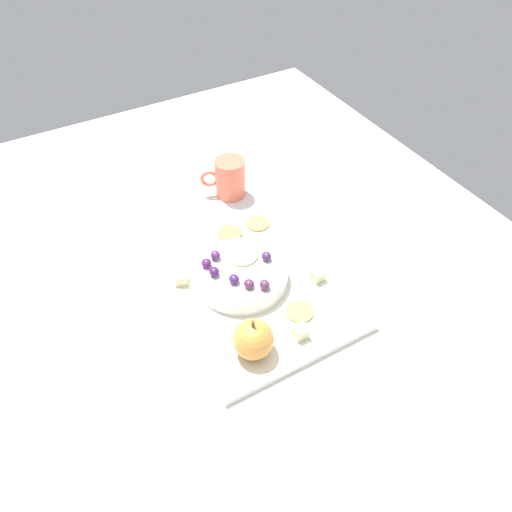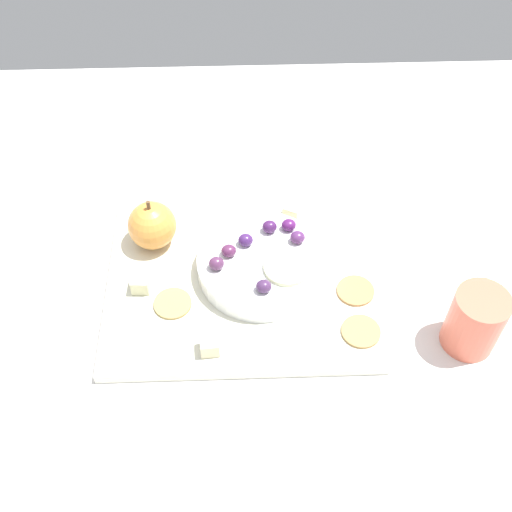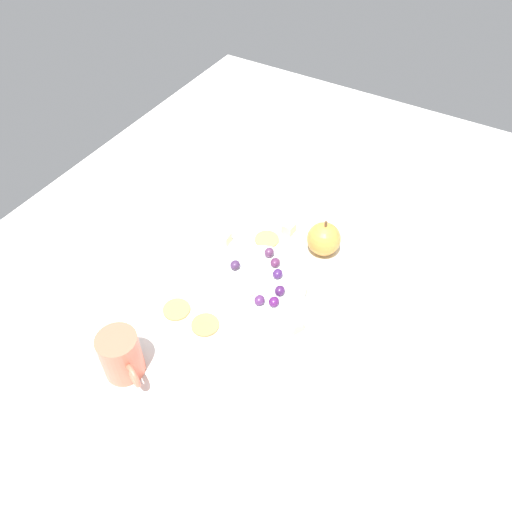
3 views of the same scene
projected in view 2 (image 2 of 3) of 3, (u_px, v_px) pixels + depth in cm
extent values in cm
cube|color=silver|center=(237.00, 312.00, 83.41)|extent=(147.76, 105.58, 4.68)
cube|color=silver|center=(241.00, 279.00, 83.04)|extent=(34.50, 28.58, 1.41)
cylinder|color=white|center=(261.00, 264.00, 82.08)|extent=(16.60, 16.60, 2.58)
sphere|color=orange|center=(152.00, 225.00, 83.86)|extent=(6.45, 6.45, 6.45)
cylinder|color=brown|center=(148.00, 205.00, 80.92)|extent=(0.50, 0.50, 1.20)
cube|color=beige|center=(141.00, 284.00, 80.31)|extent=(2.30, 2.30, 2.19)
cube|color=beige|center=(292.00, 211.00, 88.44)|extent=(2.94, 2.94, 2.19)
cube|color=beige|center=(210.00, 345.00, 74.47)|extent=(2.34, 2.34, 2.19)
cylinder|color=tan|center=(361.00, 331.00, 76.77)|extent=(4.76, 4.76, 0.40)
cylinder|color=#BB824D|center=(356.00, 292.00, 80.58)|extent=(4.76, 4.76, 0.40)
cylinder|color=tan|center=(173.00, 304.00, 79.43)|extent=(4.76, 4.76, 0.40)
ellipsoid|color=#57274C|center=(229.00, 251.00, 80.85)|extent=(1.94, 1.74, 1.56)
ellipsoid|color=#462A52|center=(264.00, 286.00, 77.14)|extent=(1.94, 1.74, 1.65)
ellipsoid|color=#531B5D|center=(289.00, 225.00, 83.69)|extent=(1.94, 1.74, 1.58)
ellipsoid|color=#582E52|center=(216.00, 263.00, 79.36)|extent=(1.94, 1.74, 1.79)
ellipsoid|color=#562A61|center=(298.00, 237.00, 82.24)|extent=(1.94, 1.74, 1.68)
ellipsoid|color=#451E53|center=(270.00, 227.00, 83.41)|extent=(1.94, 1.74, 1.71)
ellipsoid|color=#44225F|center=(246.00, 240.00, 81.95)|extent=(1.94, 1.74, 1.66)
cylinder|color=beige|center=(287.00, 267.00, 79.73)|extent=(5.90, 5.90, 0.60)
cylinder|color=#E3684E|center=(475.00, 321.00, 74.59)|extent=(6.48, 6.48, 8.47)
torus|color=#E3684E|center=(482.00, 293.00, 77.22)|extent=(2.40, 3.97, 4.00)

